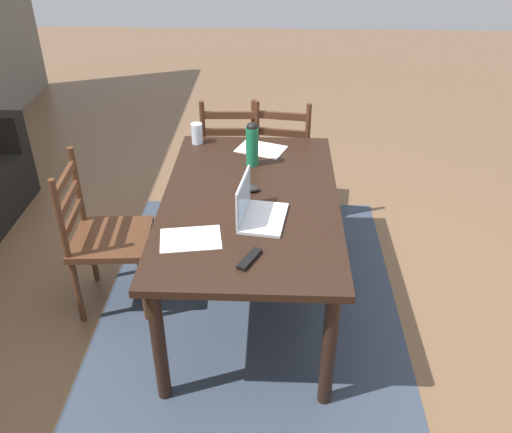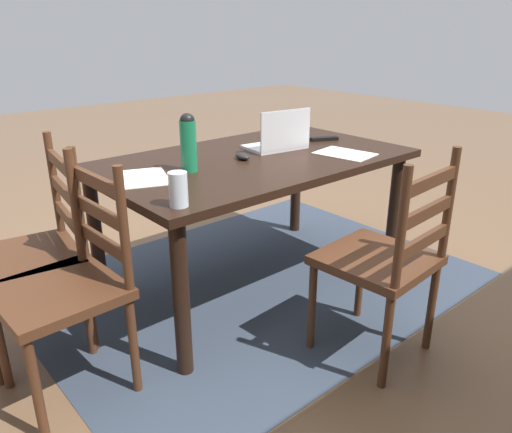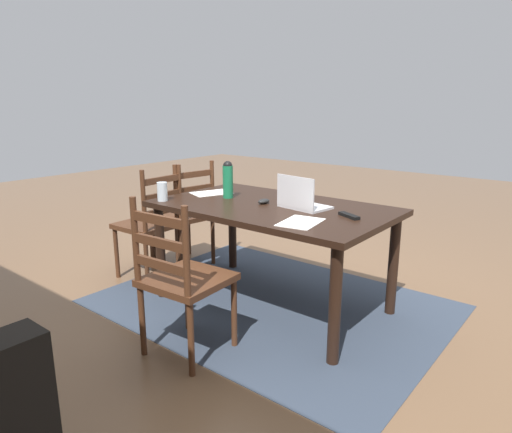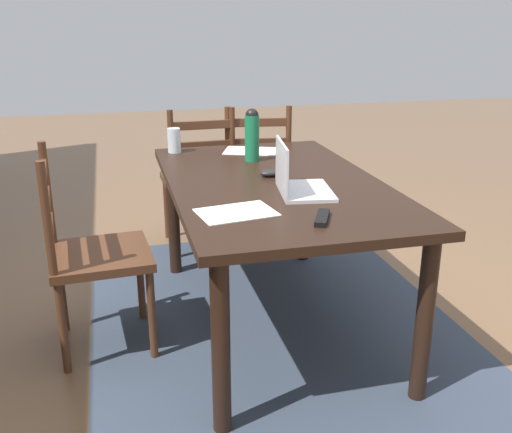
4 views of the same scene
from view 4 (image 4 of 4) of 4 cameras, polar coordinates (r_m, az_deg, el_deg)
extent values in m
plane|color=brown|center=(3.04, 1.65, -10.18)|extent=(14.00, 14.00, 0.00)
cube|color=#333D4C|center=(3.04, 1.65, -10.13)|extent=(2.39, 1.79, 0.01)
cube|color=black|center=(2.76, 1.79, 3.10)|extent=(1.64, 0.97, 0.04)
cylinder|color=black|center=(2.42, 16.04, -9.66)|extent=(0.07, 0.07, 0.71)
cylinder|color=black|center=(3.66, 4.68, 1.00)|extent=(0.07, 0.07, 0.71)
cylinder|color=black|center=(2.16, -3.44, -12.59)|extent=(0.07, 0.07, 0.71)
cylinder|color=black|center=(3.49, -8.02, -0.02)|extent=(0.07, 0.07, 0.71)
cube|color=#4C2B19|center=(3.88, -5.68, 3.51)|extent=(0.46, 0.46, 0.04)
cylinder|color=#4C2B19|center=(4.10, -8.68, 0.81)|extent=(0.04, 0.04, 0.43)
cylinder|color=#4C2B19|center=(4.16, -3.49, 1.28)|extent=(0.04, 0.04, 0.43)
cylinder|color=#4C2B19|center=(3.74, -7.87, -0.95)|extent=(0.04, 0.04, 0.43)
cylinder|color=#4C2B19|center=(3.81, -2.22, -0.41)|extent=(0.04, 0.04, 0.43)
cylinder|color=#4C2B19|center=(3.59, -8.20, 6.28)|extent=(0.04, 0.04, 0.50)
cylinder|color=#4C2B19|center=(3.66, -2.27, 6.70)|extent=(0.04, 0.04, 0.50)
cube|color=#4C2B19|center=(3.65, -5.16, 4.97)|extent=(0.04, 0.36, 0.05)
cube|color=#4C2B19|center=(3.62, -5.22, 6.89)|extent=(0.04, 0.36, 0.05)
cube|color=#4C2B19|center=(3.59, -5.28, 8.83)|extent=(0.04, 0.36, 0.05)
cube|color=#4C2B19|center=(3.95, -0.09, 3.90)|extent=(0.50, 0.50, 0.04)
cylinder|color=#4C2B19|center=(4.18, -2.95, 1.40)|extent=(0.04, 0.04, 0.43)
cylinder|color=#4C2B19|center=(4.22, 2.21, 1.56)|extent=(0.04, 0.04, 0.43)
cylinder|color=#4C2B19|center=(3.82, -2.63, -0.33)|extent=(0.04, 0.04, 0.43)
cylinder|color=#4C2B19|center=(3.86, 3.01, -0.13)|extent=(0.04, 0.04, 0.43)
cylinder|color=#4C2B19|center=(3.68, -2.73, 6.75)|extent=(0.04, 0.04, 0.50)
cylinder|color=#4C2B19|center=(3.72, 3.16, 6.88)|extent=(0.04, 0.04, 0.50)
cube|color=#4C2B19|center=(3.72, 0.23, 5.32)|extent=(0.07, 0.36, 0.05)
cube|color=#4C2B19|center=(3.69, 0.23, 7.21)|extent=(0.07, 0.36, 0.05)
cube|color=#4C2B19|center=(3.67, 0.23, 9.12)|extent=(0.07, 0.36, 0.05)
cube|color=#4C2B19|center=(2.75, -14.86, -3.71)|extent=(0.47, 0.47, 0.04)
cylinder|color=#4C2B19|center=(3.03, -11.15, -6.08)|extent=(0.04, 0.04, 0.43)
cylinder|color=#4C2B19|center=(2.70, -10.06, -9.39)|extent=(0.04, 0.04, 0.43)
cylinder|color=#4C2B19|center=(3.02, -18.35, -6.85)|extent=(0.04, 0.04, 0.43)
cylinder|color=#4C2B19|center=(2.68, -18.24, -10.28)|extent=(0.04, 0.04, 0.43)
cylinder|color=#4C2B19|center=(2.85, -19.56, 1.95)|extent=(0.04, 0.04, 0.50)
cylinder|color=#4C2B19|center=(2.49, -19.61, -0.50)|extent=(0.04, 0.04, 0.50)
cube|color=#4C2B19|center=(2.70, -19.35, -1.20)|extent=(0.36, 0.05, 0.05)
cube|color=#4C2B19|center=(2.66, -19.64, 1.32)|extent=(0.36, 0.05, 0.05)
cube|color=#4C2B19|center=(2.63, -19.94, 3.91)|extent=(0.36, 0.05, 0.05)
cube|color=silver|center=(2.57, 4.83, 2.49)|extent=(0.35, 0.26, 0.02)
cube|color=silver|center=(2.52, 2.52, 4.88)|extent=(0.32, 0.06, 0.21)
cube|color=#A5CCEA|center=(2.52, 2.66, 4.89)|extent=(0.29, 0.05, 0.19)
cylinder|color=#197247|center=(3.11, -0.39, 7.61)|extent=(0.08, 0.08, 0.24)
sphere|color=black|center=(3.08, -0.40, 9.81)|extent=(0.07, 0.07, 0.07)
cylinder|color=silver|center=(3.34, -7.97, 7.34)|extent=(0.07, 0.07, 0.14)
ellipsoid|color=black|center=(2.82, 1.35, 4.23)|extent=(0.07, 0.11, 0.03)
cube|color=black|center=(2.23, 6.44, -0.12)|extent=(0.17, 0.11, 0.02)
cube|color=white|center=(2.30, -1.92, 0.40)|extent=(0.26, 0.33, 0.00)
cube|color=white|center=(3.35, -0.51, 6.39)|extent=(0.30, 0.35, 0.00)
camera|label=1|loc=(1.17, 98.92, 42.19)|focal=38.79mm
camera|label=2|loc=(4.38, -31.45, 15.43)|focal=35.00mm
camera|label=3|loc=(1.89, -82.40, 1.30)|focal=32.00mm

